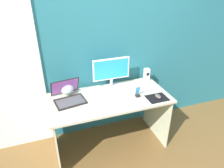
{
  "coord_description": "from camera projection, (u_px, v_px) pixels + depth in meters",
  "views": [
    {
      "loc": [
        -0.67,
        -2.01,
        2.05
      ],
      "look_at": [
        0.03,
        -0.02,
        0.93
      ],
      "focal_mm": 33.11,
      "sensor_mm": 36.0,
      "label": 1
    }
  ],
  "objects": [
    {
      "name": "phone_in_dock",
      "position": [
        138.0,
        93.0,
        2.49
      ],
      "size": [
        0.06,
        0.06,
        0.14
      ],
      "color": "black",
      "rests_on": "desk"
    },
    {
      "name": "ground_plane",
      "position": [
        109.0,
        143.0,
        2.83
      ],
      "size": [
        8.0,
        8.0,
        0.0
      ],
      "primitive_type": "plane",
      "color": "brown"
    },
    {
      "name": "monitor",
      "position": [
        111.0,
        71.0,
        2.62
      ],
      "size": [
        0.48,
        0.14,
        0.39
      ],
      "color": "silver",
      "rests_on": "desk"
    },
    {
      "name": "mousepad",
      "position": [
        157.0,
        98.0,
        2.47
      ],
      "size": [
        0.25,
        0.2,
        0.0
      ],
      "primitive_type": "cube",
      "color": "black",
      "rests_on": "desk"
    },
    {
      "name": "laptop",
      "position": [
        68.0,
        96.0,
        2.41
      ],
      "size": [
        0.39,
        0.39,
        0.24
      ],
      "color": "black",
      "rests_on": "desk"
    },
    {
      "name": "fishbowl",
      "position": [
        67.0,
        89.0,
        2.52
      ],
      "size": [
        0.15,
        0.15,
        0.15
      ],
      "primitive_type": "sphere",
      "color": "silver",
      "rests_on": "desk"
    },
    {
      "name": "keyboard_external",
      "position": [
        120.0,
        105.0,
        2.33
      ],
      "size": [
        0.43,
        0.12,
        0.01
      ],
      "primitive_type": "cube",
      "rotation": [
        0.0,
        0.0,
        -0.03
      ],
      "color": "white",
      "rests_on": "desk"
    },
    {
      "name": "mouse",
      "position": [
        158.0,
        96.0,
        2.47
      ],
      "size": [
        0.06,
        0.1,
        0.04
      ],
      "primitive_type": "ellipsoid",
      "rotation": [
        0.0,
        0.0,
        0.03
      ],
      "color": "#574D49",
      "rests_on": "mousepad"
    },
    {
      "name": "wall_back",
      "position": [
        98.0,
        46.0,
        2.6
      ],
      "size": [
        6.0,
        0.04,
        2.5
      ],
      "primitive_type": "cube",
      "color": "#256D7B",
      "rests_on": "ground_plane"
    },
    {
      "name": "door_left",
      "position": [
        5.0,
        77.0,
        2.36
      ],
      "size": [
        0.82,
        0.02,
        2.02
      ],
      "primitive_type": "cube",
      "color": "white",
      "rests_on": "ground_plane"
    },
    {
      "name": "desk",
      "position": [
        109.0,
        108.0,
        2.56
      ],
      "size": [
        1.45,
        0.68,
        0.74
      ],
      "color": "beige",
      "rests_on": "ground_plane"
    },
    {
      "name": "speaker_right",
      "position": [
        147.0,
        75.0,
        2.84
      ],
      "size": [
        0.07,
        0.07,
        0.18
      ],
      "color": "white",
      "rests_on": "desk"
    }
  ]
}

